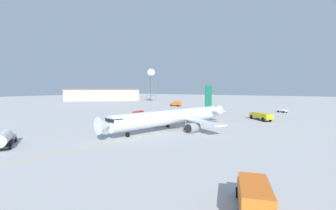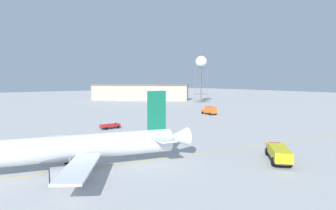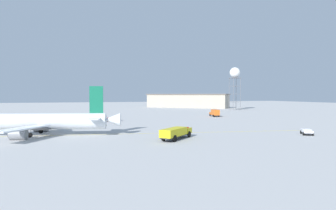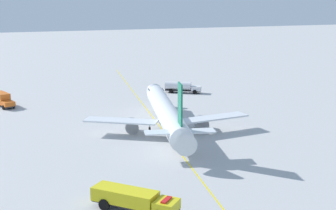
{
  "view_description": "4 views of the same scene",
  "coord_description": "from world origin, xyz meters",
  "px_view_note": "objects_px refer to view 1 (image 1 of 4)",
  "views": [
    {
      "loc": [
        -57.92,
        -32.06,
        10.88
      ],
      "look_at": [
        13.6,
        12.31,
        4.8
      ],
      "focal_mm": 25.23,
      "sensor_mm": 36.0,
      "label": 1
    },
    {
      "loc": [
        -18.36,
        -45.77,
        13.55
      ],
      "look_at": [
        40.59,
        33.29,
        5.15
      ],
      "focal_mm": 32.59,
      "sensor_mm": 36.0,
      "label": 2
    },
    {
      "loc": [
        4.97,
        -74.36,
        9.59
      ],
      "look_at": [
        40.59,
        33.29,
        5.48
      ],
      "focal_mm": 30.52,
      "sensor_mm": 36.0,
      "label": 3
    },
    {
      "loc": [
        73.89,
        -32.23,
        23.88
      ],
      "look_at": [
        -9.37,
        1.37,
        3.74
      ],
      "focal_mm": 50.23,
      "sensor_mm": 36.0,
      "label": 4
    }
  ],
  "objects_px": {
    "fuel_tanker_truck": "(5,138)",
    "pushback_tug_truck": "(282,111)",
    "catering_truck_truck": "(254,198)",
    "catering_truck_truck_extra": "(176,104)",
    "ops_pickup_truck": "(138,112)",
    "airliner_main": "(173,118)",
    "fire_tender_truck": "(261,116)",
    "radar_tower": "(151,74)"
  },
  "relations": [
    {
      "from": "pushback_tug_truck",
      "to": "ops_pickup_truck",
      "type": "height_order",
      "value": "ops_pickup_truck"
    },
    {
      "from": "fuel_tanker_truck",
      "to": "pushback_tug_truck",
      "type": "relative_size",
      "value": 1.93
    },
    {
      "from": "fire_tender_truck",
      "to": "catering_truck_truck_extra",
      "type": "relative_size",
      "value": 1.27
    },
    {
      "from": "fuel_tanker_truck",
      "to": "ops_pickup_truck",
      "type": "xyz_separation_m",
      "value": [
        55.43,
        13.28,
        -0.77
      ]
    },
    {
      "from": "airliner_main",
      "to": "pushback_tug_truck",
      "type": "distance_m",
      "value": 65.86
    },
    {
      "from": "ops_pickup_truck",
      "to": "catering_truck_truck",
      "type": "height_order",
      "value": "catering_truck_truck"
    },
    {
      "from": "pushback_tug_truck",
      "to": "catering_truck_truck",
      "type": "distance_m",
      "value": 96.0
    },
    {
      "from": "catering_truck_truck",
      "to": "catering_truck_truck_extra",
      "type": "xyz_separation_m",
      "value": [
        101.31,
        65.54,
        -0.01
      ]
    },
    {
      "from": "airliner_main",
      "to": "fire_tender_truck",
      "type": "height_order",
      "value": "airliner_main"
    },
    {
      "from": "ops_pickup_truck",
      "to": "radar_tower",
      "type": "bearing_deg",
      "value": 28.81
    },
    {
      "from": "pushback_tug_truck",
      "to": "airliner_main",
      "type": "bearing_deg",
      "value": -74.59
    },
    {
      "from": "fuel_tanker_truck",
      "to": "catering_truck_truck_extra",
      "type": "distance_m",
      "value": 102.99
    },
    {
      "from": "fuel_tanker_truck",
      "to": "airliner_main",
      "type": "bearing_deg",
      "value": -85.39
    },
    {
      "from": "airliner_main",
      "to": "pushback_tug_truck",
      "type": "relative_size",
      "value": 8.84
    },
    {
      "from": "pushback_tug_truck",
      "to": "catering_truck_truck_extra",
      "type": "xyz_separation_m",
      "value": [
        5.64,
        57.66,
        0.86
      ]
    },
    {
      "from": "fire_tender_truck",
      "to": "catering_truck_truck_extra",
      "type": "height_order",
      "value": "catering_truck_truck_extra"
    },
    {
      "from": "fuel_tanker_truck",
      "to": "radar_tower",
      "type": "relative_size",
      "value": 0.34
    },
    {
      "from": "ops_pickup_truck",
      "to": "catering_truck_truck_extra",
      "type": "bearing_deg",
      "value": 5.77
    },
    {
      "from": "pushback_tug_truck",
      "to": "radar_tower",
      "type": "bearing_deg",
      "value": -170.23
    },
    {
      "from": "airliner_main",
      "to": "catering_truck_truck_extra",
      "type": "distance_m",
      "value": 78.45
    },
    {
      "from": "airliner_main",
      "to": "catering_truck_truck_extra",
      "type": "xyz_separation_m",
      "value": [
        68.51,
        38.2,
        -1.45
      ]
    },
    {
      "from": "radar_tower",
      "to": "catering_truck_truck_extra",
      "type": "bearing_deg",
      "value": -129.64
    },
    {
      "from": "catering_truck_truck",
      "to": "airliner_main",
      "type": "bearing_deg",
      "value": 22.26
    },
    {
      "from": "fuel_tanker_truck",
      "to": "ops_pickup_truck",
      "type": "relative_size",
      "value": 1.63
    },
    {
      "from": "airliner_main",
      "to": "fire_tender_truck",
      "type": "xyz_separation_m",
      "value": [
        30.65,
        -16.4,
        -1.57
      ]
    },
    {
      "from": "fire_tender_truck",
      "to": "catering_truck_truck",
      "type": "relative_size",
      "value": 1.12
    },
    {
      "from": "catering_truck_truck",
      "to": "catering_truck_truck_extra",
      "type": "distance_m",
      "value": 120.66
    },
    {
      "from": "ops_pickup_truck",
      "to": "pushback_tug_truck",
      "type": "bearing_deg",
      "value": -55.37
    },
    {
      "from": "fuel_tanker_truck",
      "to": "catering_truck_truck_extra",
      "type": "xyz_separation_m",
      "value": [
        100.82,
        21.02,
        0.07
      ]
    },
    {
      "from": "ops_pickup_truck",
      "to": "catering_truck_truck",
      "type": "bearing_deg",
      "value": -137.95
    },
    {
      "from": "fire_tender_truck",
      "to": "catering_truck_truck_extra",
      "type": "distance_m",
      "value": 66.44
    },
    {
      "from": "catering_truck_truck",
      "to": "pushback_tug_truck",
      "type": "bearing_deg",
      "value": -12.84
    },
    {
      "from": "catering_truck_truck",
      "to": "fuel_tanker_truck",
      "type": "bearing_deg",
      "value": 71.82
    },
    {
      "from": "fire_tender_truck",
      "to": "radar_tower",
      "type": "relative_size",
      "value": 0.35
    },
    {
      "from": "fire_tender_truck",
      "to": "ops_pickup_truck",
      "type": "bearing_deg",
      "value": 56.16
    },
    {
      "from": "fuel_tanker_truck",
      "to": "ops_pickup_truck",
      "type": "bearing_deg",
      "value": -43.91
    },
    {
      "from": "airliner_main",
      "to": "fire_tender_truck",
      "type": "distance_m",
      "value": 34.8
    },
    {
      "from": "radar_tower",
      "to": "fire_tender_truck",
      "type": "bearing_deg",
      "value": -127.05
    },
    {
      "from": "airliner_main",
      "to": "fuel_tanker_truck",
      "type": "bearing_deg",
      "value": -13.9
    },
    {
      "from": "airliner_main",
      "to": "fuel_tanker_truck",
      "type": "height_order",
      "value": "airliner_main"
    },
    {
      "from": "fuel_tanker_truck",
      "to": "catering_truck_truck",
      "type": "height_order",
      "value": "catering_truck_truck"
    },
    {
      "from": "fuel_tanker_truck",
      "to": "pushback_tug_truck",
      "type": "distance_m",
      "value": 102.0
    }
  ]
}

